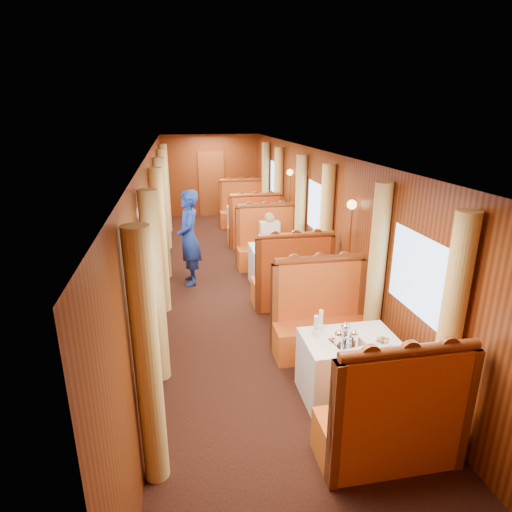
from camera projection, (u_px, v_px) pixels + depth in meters
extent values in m
cube|color=brown|center=(212.00, 184.00, 13.37)|extent=(0.80, 0.04, 2.00)
cube|color=white|center=(348.00, 368.00, 4.88)|extent=(1.05, 0.72, 0.75)
cube|color=#B02F13|center=(386.00, 437.00, 4.04)|extent=(1.30, 0.55, 0.45)
cube|color=#B02F13|center=(404.00, 396.00, 3.64)|extent=(1.30, 0.12, 0.80)
cylinder|color=brown|center=(410.00, 351.00, 3.50)|extent=(1.23, 0.10, 0.10)
cube|color=#B02F13|center=(321.00, 338.00, 5.81)|extent=(1.30, 0.55, 0.45)
cube|color=#B02F13|center=(318.00, 290.00, 5.81)|extent=(1.30, 0.12, 0.80)
cylinder|color=brown|center=(320.00, 259.00, 5.67)|extent=(1.23, 0.10, 0.10)
cube|color=white|center=(278.00, 265.00, 8.14)|extent=(1.05, 0.72, 0.75)
cube|color=#B02F13|center=(291.00, 292.00, 7.30)|extent=(1.30, 0.55, 0.45)
cube|color=#B02F13|center=(295.00, 262.00, 6.90)|extent=(1.30, 0.12, 0.80)
cylinder|color=brown|center=(296.00, 235.00, 6.76)|extent=(1.23, 0.10, 0.10)
cube|color=#B02F13|center=(268.00, 257.00, 9.07)|extent=(1.30, 0.55, 0.45)
cube|color=#B02F13|center=(266.00, 226.00, 9.07)|extent=(1.30, 0.12, 0.80)
cylinder|color=brown|center=(266.00, 205.00, 8.93)|extent=(1.23, 0.10, 0.10)
cube|color=white|center=(248.00, 221.00, 11.40)|extent=(1.05, 0.72, 0.75)
cube|color=#B02F13|center=(255.00, 236.00, 10.56)|extent=(1.30, 0.55, 0.45)
cube|color=#B02F13|center=(256.00, 213.00, 10.16)|extent=(1.30, 0.12, 0.80)
cylinder|color=brown|center=(256.00, 195.00, 10.02)|extent=(1.23, 0.10, 0.10)
cube|color=#B02F13|center=(243.00, 218.00, 12.33)|extent=(1.30, 0.55, 0.45)
cube|color=#B02F13|center=(242.00, 196.00, 12.33)|extent=(1.30, 0.12, 0.80)
cylinder|color=brown|center=(241.00, 180.00, 12.19)|extent=(1.23, 0.10, 0.10)
cube|color=silver|center=(347.00, 342.00, 4.67)|extent=(0.38, 0.32, 0.01)
cylinder|color=white|center=(382.00, 342.00, 4.67)|extent=(0.21, 0.21, 0.01)
cylinder|color=white|center=(315.00, 334.00, 4.77)|extent=(0.08, 0.08, 0.08)
cylinder|color=white|center=(316.00, 323.00, 4.73)|extent=(0.05, 0.05, 0.18)
cylinder|color=white|center=(320.00, 328.00, 4.90)|extent=(0.08, 0.08, 0.08)
cylinder|color=white|center=(321.00, 317.00, 4.86)|extent=(0.05, 0.05, 0.18)
cylinder|color=silver|center=(280.00, 242.00, 8.01)|extent=(0.06, 0.06, 0.14)
cylinder|color=silver|center=(249.00, 205.00, 11.26)|extent=(0.06, 0.06, 0.14)
cylinder|color=#E3C874|center=(147.00, 363.00, 3.53)|extent=(0.22, 0.22, 2.35)
cylinder|color=#E3C874|center=(155.00, 290.00, 4.98)|extent=(0.22, 0.22, 2.35)
cylinder|color=#E3C874|center=(450.00, 333.00, 4.00)|extent=(0.22, 0.22, 2.35)
cylinder|color=#E3C874|center=(376.00, 274.00, 5.46)|extent=(0.22, 0.22, 2.35)
cylinder|color=#E3C874|center=(160.00, 242.00, 6.79)|extent=(0.22, 0.22, 2.35)
cylinder|color=#E3C874|center=(162.00, 219.00, 8.25)|extent=(0.22, 0.22, 2.35)
cylinder|color=#E3C874|center=(326.00, 234.00, 7.26)|extent=(0.22, 0.22, 2.35)
cylinder|color=#E3C874|center=(300.00, 214.00, 8.72)|extent=(0.22, 0.22, 2.35)
cylinder|color=#E3C874|center=(164.00, 200.00, 10.05)|extent=(0.22, 0.22, 2.35)
cylinder|color=#E3C874|center=(165.00, 189.00, 11.51)|extent=(0.22, 0.22, 2.35)
cylinder|color=#E3C874|center=(278.00, 196.00, 10.52)|extent=(0.22, 0.22, 2.35)
cylinder|color=#E3C874|center=(266.00, 186.00, 11.98)|extent=(0.22, 0.22, 2.35)
cylinder|color=#BF8C3F|center=(158.00, 279.00, 5.96)|extent=(0.04, 0.04, 1.85)
sphere|color=#FFD18C|center=(152.00, 212.00, 5.66)|extent=(0.14, 0.14, 0.14)
cylinder|color=#BF8C3F|center=(347.00, 267.00, 6.44)|extent=(0.04, 0.04, 1.85)
sphere|color=#FFD18C|center=(352.00, 205.00, 6.14)|extent=(0.14, 0.14, 0.14)
cylinder|color=#BF8C3F|center=(163.00, 220.00, 9.23)|extent=(0.04, 0.04, 1.85)
sphere|color=#FFD18C|center=(160.00, 176.00, 8.92)|extent=(0.14, 0.14, 0.14)
cylinder|color=#BF8C3F|center=(289.00, 215.00, 9.70)|extent=(0.04, 0.04, 1.85)
sphere|color=#FFD18C|center=(290.00, 172.00, 9.40)|extent=(0.14, 0.14, 0.14)
imported|color=navy|center=(189.00, 238.00, 8.00)|extent=(0.45, 0.67, 1.80)
cube|color=beige|center=(269.00, 235.00, 8.78)|extent=(0.40, 0.24, 0.55)
sphere|color=tan|center=(270.00, 217.00, 8.67)|extent=(0.20, 0.20, 0.20)
cube|color=beige|center=(271.00, 248.00, 8.70)|extent=(0.36, 0.30, 0.14)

